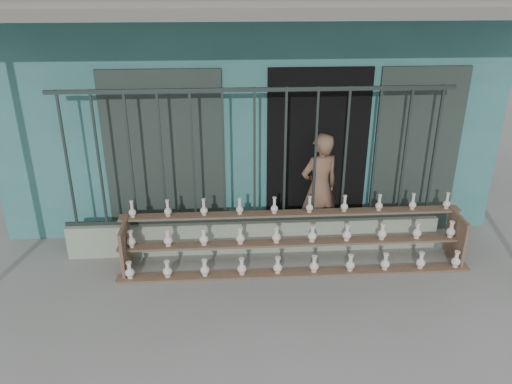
{
  "coord_description": "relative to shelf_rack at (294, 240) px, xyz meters",
  "views": [
    {
      "loc": [
        -0.36,
        -4.7,
        3.49
      ],
      "look_at": [
        0.0,
        1.0,
        1.0
      ],
      "focal_mm": 35.0,
      "sensor_mm": 36.0,
      "label": 1
    }
  ],
  "objects": [
    {
      "name": "ground",
      "position": [
        -0.48,
        -0.89,
        -0.36
      ],
      "size": [
        60.0,
        60.0,
        0.0
      ],
      "primitive_type": "plane",
      "color": "slate"
    },
    {
      "name": "workshop_building",
      "position": [
        -0.48,
        3.34,
        1.26
      ],
      "size": [
        7.4,
        6.6,
        3.21
      ],
      "color": "#336C6B",
      "rests_on": "ground"
    },
    {
      "name": "parapet_wall",
      "position": [
        -0.48,
        0.41,
        -0.13
      ],
      "size": [
        5.0,
        0.2,
        0.45
      ],
      "primitive_type": "cube",
      "color": "gray",
      "rests_on": "ground"
    },
    {
      "name": "security_fence",
      "position": [
        -0.48,
        0.41,
        0.99
      ],
      "size": [
        5.0,
        0.04,
        1.8
      ],
      "color": "#283330",
      "rests_on": "parapet_wall"
    },
    {
      "name": "shelf_rack",
      "position": [
        0.0,
        0.0,
        0.0
      ],
      "size": [
        4.5,
        0.68,
        0.85
      ],
      "color": "brown",
      "rests_on": "ground"
    },
    {
      "name": "elderly_woman",
      "position": [
        0.43,
        0.68,
        0.43
      ],
      "size": [
        0.67,
        0.56,
        1.57
      ],
      "primitive_type": "imported",
      "rotation": [
        0.0,
        0.0,
        3.51
      ],
      "color": "brown",
      "rests_on": "ground"
    }
  ]
}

